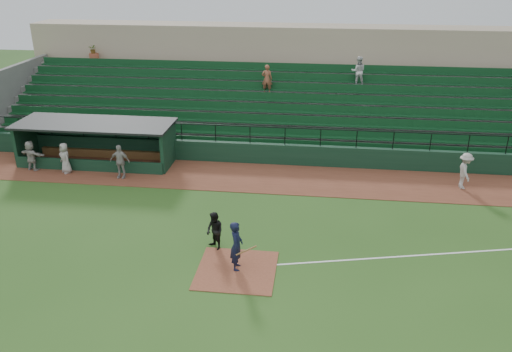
# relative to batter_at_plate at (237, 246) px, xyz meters

# --- Properties ---
(ground) EXTENTS (90.00, 90.00, 0.00)m
(ground) POSITION_rel_batter_at_plate_xyz_m (0.01, 0.86, -1.00)
(ground) COLOR #284E19
(ground) RESTS_ON ground
(warning_track) EXTENTS (40.00, 4.00, 0.03)m
(warning_track) POSITION_rel_batter_at_plate_xyz_m (0.01, 8.86, -0.99)
(warning_track) COLOR brown
(warning_track) RESTS_ON ground
(home_plate_dirt) EXTENTS (3.00, 3.00, 0.03)m
(home_plate_dirt) POSITION_rel_batter_at_plate_xyz_m (0.01, -0.14, -0.99)
(home_plate_dirt) COLOR brown
(home_plate_dirt) RESTS_ON ground
(foul_line) EXTENTS (17.49, 4.44, 0.01)m
(foul_line) POSITION_rel_batter_at_plate_xyz_m (8.01, 2.06, -1.00)
(foul_line) COLOR white
(foul_line) RESTS_ON ground
(stadium_structure) EXTENTS (38.00, 13.08, 6.40)m
(stadium_structure) POSITION_rel_batter_at_plate_xyz_m (0.01, 17.32, 1.30)
(stadium_structure) COLOR black
(stadium_structure) RESTS_ON ground
(dugout) EXTENTS (8.90, 3.20, 2.42)m
(dugout) POSITION_rel_batter_at_plate_xyz_m (-9.74, 10.42, 0.33)
(dugout) COLOR black
(dugout) RESTS_ON ground
(batter_at_plate) EXTENTS (1.06, 0.76, 2.00)m
(batter_at_plate) POSITION_rel_batter_at_plate_xyz_m (0.00, 0.00, 0.00)
(batter_at_plate) COLOR black
(batter_at_plate) RESTS_ON ground
(umpire) EXTENTS (1.00, 0.99, 1.62)m
(umpire) POSITION_rel_batter_at_plate_xyz_m (-1.12, 1.35, -0.19)
(umpire) COLOR black
(umpire) RESTS_ON ground
(runner) EXTENTS (0.75, 1.26, 1.90)m
(runner) POSITION_rel_batter_at_plate_xyz_m (10.41, 8.82, -0.02)
(runner) COLOR #AAA49F
(runner) RESTS_ON warning_track
(dugout_player_a) EXTENTS (1.11, 0.49, 1.86)m
(dugout_player_a) POSITION_rel_batter_at_plate_xyz_m (-7.61, 7.95, -0.04)
(dugout_player_a) COLOR #A19C97
(dugout_player_a) RESTS_ON warning_track
(dugout_player_b) EXTENTS (0.99, 0.96, 1.71)m
(dugout_player_b) POSITION_rel_batter_at_plate_xyz_m (-10.86, 8.25, -0.11)
(dugout_player_b) COLOR #A6A09B
(dugout_player_b) RESTS_ON warning_track
(dugout_player_c) EXTENTS (1.66, 0.89, 1.71)m
(dugout_player_c) POSITION_rel_batter_at_plate_xyz_m (-12.91, 8.36, -0.12)
(dugout_player_c) COLOR #AAA59F
(dugout_player_c) RESTS_ON warning_track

